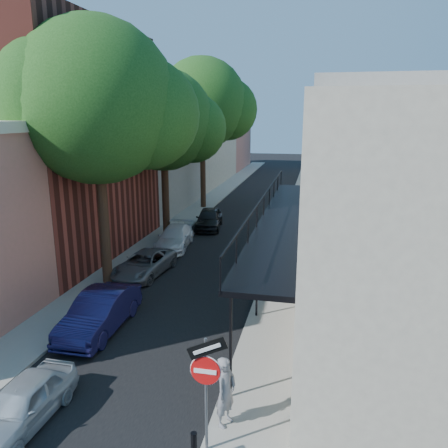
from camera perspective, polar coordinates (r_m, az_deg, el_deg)
The scene contains 15 objects.
road_surface at distance 38.24m, azimuth 3.96°, elevation 2.76°, with size 6.00×64.00×0.01m, color black.
sidewalk_left at distance 38.99m, azimuth -1.87°, elevation 3.09°, with size 2.00×64.00×0.12m, color gray.
sidewalk_right at distance 37.88m, azimuth 9.96°, elevation 2.56°, with size 2.00×64.00×0.12m, color gray.
buildings_left at distance 38.83m, azimuth -10.11°, elevation 10.10°, with size 10.10×59.10×12.00m.
buildings_right at distance 36.92m, azimuth 18.07°, elevation 8.63°, with size 9.80×55.00×10.00m.
sign_post at distance 10.01m, azimuth -2.37°, elevation -19.12°, with size 0.89×0.17×2.99m.
oak_near at distance 19.43m, azimuth -14.84°, elevation 14.73°, with size 7.48×6.80×11.42m.
oak_mid at distance 26.81m, azimuth -7.00°, elevation 13.03°, with size 6.60×6.00×10.20m.
oak_far at distance 35.47m, azimuth -2.04°, elevation 15.31°, with size 7.70×7.00×11.90m.
parked_car_a at distance 12.69m, azimuth -24.83°, elevation -20.53°, with size 1.35×3.36×1.14m, color #9DA7AE.
parked_car_b at distance 16.41m, azimuth -15.91°, elevation -11.03°, with size 1.48×4.24×1.40m, color #181646.
parked_car_c at distance 21.33m, azimuth -10.36°, elevation -5.16°, with size 1.86×4.04×1.12m, color slate.
parked_car_d at distance 25.37m, azimuth -6.47°, elevation -1.75°, with size 1.73×4.25×1.23m, color white.
parked_car_e at distance 29.51m, azimuth -1.98°, elevation 0.73°, with size 1.62×4.02×1.37m, color black.
pedestrian at distance 11.30m, azimuth 0.24°, elevation -21.04°, with size 0.65×0.43×1.78m, color slate.
Camera 1 is at (5.30, -7.12, 7.52)m, focal length 35.00 mm.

